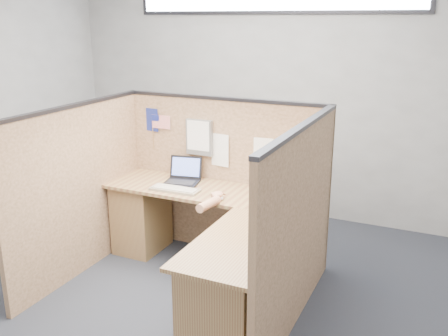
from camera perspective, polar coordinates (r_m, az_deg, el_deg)
The scene contains 13 objects.
floor at distance 4.29m, azimuth -5.76°, elevation -14.49°, with size 5.00×5.00×0.00m, color #1E212A.
wall_back at distance 5.78m, azimuth 5.29°, elevation 8.52°, with size 5.00×5.00×0.00m, color gray.
cubicle_partitions at distance 4.30m, azimuth -3.18°, elevation -3.04°, with size 2.06×1.83×1.53m.
l_desk at distance 4.25m, azimuth -1.78°, elevation -8.75°, with size 1.95×1.75×0.73m.
laptop at distance 4.74m, azimuth -4.52°, elevation -0.93°, with size 0.35×0.35×0.23m.
keyboard at distance 4.51m, azimuth -5.64°, elevation -2.45°, with size 0.46×0.17×0.03m.
mouse at distance 4.27m, azimuth -0.71°, elevation -3.37°, with size 0.11×0.07×0.05m, color silver.
hand_forearm at distance 4.14m, azimuth -1.43°, elevation -3.81°, with size 0.11×0.40×0.08m.
blue_poster at distance 5.01m, azimuth -8.33°, elevation 5.48°, with size 0.17×0.00×0.23m, color navy.
american_flag at distance 4.95m, azimuth -7.44°, elevation 5.12°, with size 0.21×0.01×0.35m.
file_holder at distance 4.74m, azimuth -2.85°, elevation 3.53°, with size 0.26×0.05×0.34m.
paper_left at distance 4.71m, azimuth -0.76°, elevation 2.09°, with size 0.24×0.00×0.31m, color white.
paper_right at distance 4.52m, azimuth 4.71°, elevation 1.73°, with size 0.21×0.00×0.27m, color white.
Camera 1 is at (1.91, -3.14, 2.22)m, focal length 40.00 mm.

